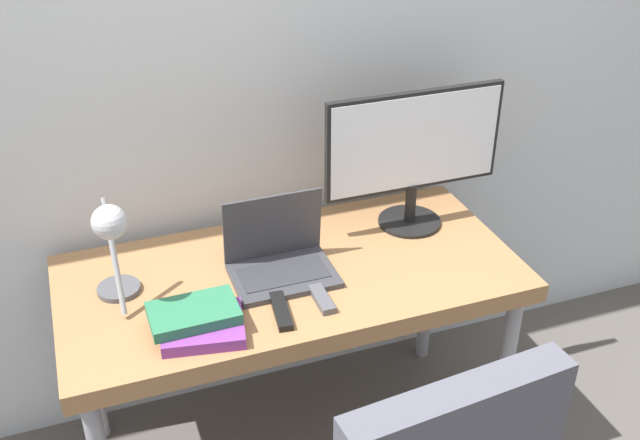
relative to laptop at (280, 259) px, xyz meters
name	(u,v)px	position (x,y,z in m)	size (l,w,h in m)	color
wall_back	(247,50)	(0.03, 0.40, 0.52)	(8.00, 0.05, 2.60)	silver
desk	(291,289)	(0.03, 0.00, -0.12)	(1.39, 0.66, 0.73)	#996B42
laptop	(280,259)	(0.00, 0.00, 0.00)	(0.31, 0.22, 0.24)	#38383D
monitor	(414,150)	(0.49, 0.13, 0.22)	(0.60, 0.21, 0.47)	black
desk_lamp	(112,241)	(-0.47, -0.03, 0.18)	(0.12, 0.25, 0.36)	#4C4C51
book_stack	(199,321)	(-0.29, -0.19, -0.02)	(0.26, 0.22, 0.07)	#753384
tv_remote	(281,311)	(-0.06, -0.20, -0.04)	(0.06, 0.17, 0.02)	black
media_remote	(322,299)	(0.07, -0.18, -0.04)	(0.04, 0.13, 0.02)	#4C4C51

